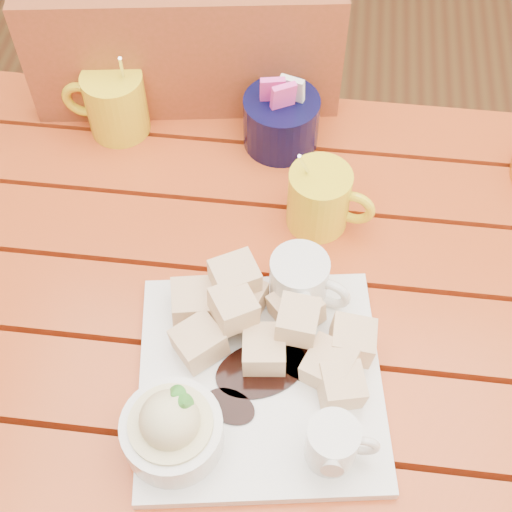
# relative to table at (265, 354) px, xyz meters

# --- Properties ---
(ground) EXTENTS (5.00, 5.00, 0.00)m
(ground) POSITION_rel_table_xyz_m (0.00, -0.00, -0.64)
(ground) COLOR #5B301A
(ground) RESTS_ON ground
(table) EXTENTS (1.20, 0.79, 0.75)m
(table) POSITION_rel_table_xyz_m (0.00, 0.00, 0.00)
(table) COLOR #AD4316
(table) RESTS_ON ground
(dessert_plate) EXTENTS (0.31, 0.31, 0.11)m
(dessert_plate) POSITION_rel_table_xyz_m (-0.01, -0.11, 0.14)
(dessert_plate) COLOR white
(dessert_plate) RESTS_ON table
(coffee_mug_left) EXTENTS (0.12, 0.09, 0.15)m
(coffee_mug_left) POSITION_rel_table_xyz_m (-0.25, 0.29, 0.16)
(coffee_mug_left) COLOR yellow
(coffee_mug_left) RESTS_ON table
(coffee_mug_right) EXTENTS (0.12, 0.08, 0.14)m
(coffee_mug_right) POSITION_rel_table_xyz_m (0.05, 0.15, 0.15)
(coffee_mug_right) COLOR yellow
(coffee_mug_right) RESTS_ON table
(cream_pitcher) EXTENTS (0.10, 0.09, 0.09)m
(cream_pitcher) POSITION_rel_table_xyz_m (0.04, 0.02, 0.15)
(cream_pitcher) COLOR white
(cream_pitcher) RESTS_ON table
(sugar_caddy) EXTENTS (0.11, 0.11, 0.12)m
(sugar_caddy) POSITION_rel_table_xyz_m (-0.01, 0.30, 0.15)
(sugar_caddy) COLOR black
(sugar_caddy) RESTS_ON table
(chair_far) EXTENTS (0.51, 0.51, 0.95)m
(chair_far) POSITION_rel_table_xyz_m (-0.17, 0.45, -0.11)
(chair_far) COLOR brown
(chair_far) RESTS_ON ground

